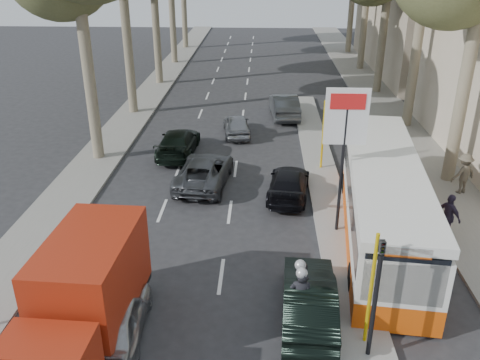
% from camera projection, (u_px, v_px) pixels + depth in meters
% --- Properties ---
extents(ground, '(120.00, 120.00, 0.00)m').
position_uv_depth(ground, '(246.00, 317.00, 14.90)').
color(ground, '#28282B').
rests_on(ground, ground).
extents(sidewalk_right, '(3.20, 70.00, 0.12)m').
position_uv_depth(sidewalk_right, '(375.00, 95.00, 37.24)').
color(sidewalk_right, gray).
rests_on(sidewalk_right, ground).
extents(median_left, '(2.40, 64.00, 0.12)m').
position_uv_depth(median_left, '(159.00, 83.00, 40.65)').
color(median_left, gray).
rests_on(median_left, ground).
extents(traffic_island, '(1.50, 26.00, 0.16)m').
position_uv_depth(traffic_island, '(321.00, 169.00, 24.73)').
color(traffic_island, gray).
rests_on(traffic_island, ground).
extents(billboard, '(1.50, 12.10, 5.60)m').
position_uv_depth(billboard, '(344.00, 141.00, 17.77)').
color(billboard, yellow).
rests_on(billboard, ground).
extents(traffic_light_island, '(0.16, 0.41, 3.60)m').
position_uv_depth(traffic_light_island, '(378.00, 280.00, 12.37)').
color(traffic_light_island, black).
rests_on(traffic_light_island, ground).
extents(silver_hatchback, '(1.64, 3.70, 1.24)m').
position_uv_depth(silver_hatchback, '(118.00, 318.00, 13.91)').
color(silver_hatchback, '#A9ADB1').
rests_on(silver_hatchback, ground).
extents(dark_hatchback, '(1.69, 4.32, 1.40)m').
position_uv_depth(dark_hatchback, '(309.00, 299.00, 14.57)').
color(dark_hatchback, black).
rests_on(dark_hatchback, ground).
extents(queue_car_a, '(2.60, 4.87, 1.30)m').
position_uv_depth(queue_car_a, '(204.00, 171.00, 23.04)').
color(queue_car_a, '#46484D').
rests_on(queue_car_a, ground).
extents(queue_car_b, '(2.15, 4.28, 1.19)m').
position_uv_depth(queue_car_b, '(289.00, 184.00, 21.94)').
color(queue_car_b, black).
rests_on(queue_car_b, ground).
extents(queue_car_c, '(1.89, 3.74, 1.22)m').
position_uv_depth(queue_car_c, '(237.00, 125.00, 29.21)').
color(queue_car_c, gray).
rests_on(queue_car_c, ground).
extents(queue_car_d, '(1.95, 4.60, 1.48)m').
position_uv_depth(queue_car_d, '(284.00, 106.00, 32.35)').
color(queue_car_d, '#46494D').
rests_on(queue_car_d, ground).
extents(queue_car_e, '(1.94, 4.58, 1.32)m').
position_uv_depth(queue_car_e, '(178.00, 142.00, 26.43)').
color(queue_car_e, black).
rests_on(queue_car_e, ground).
extents(red_truck, '(2.35, 5.62, 2.95)m').
position_uv_depth(red_truck, '(86.00, 295.00, 13.34)').
color(red_truck, black).
rests_on(red_truck, ground).
extents(city_bus, '(3.67, 11.48, 2.97)m').
position_uv_depth(city_bus, '(382.00, 197.00, 18.55)').
color(city_bus, '#DD4E0C').
rests_on(city_bus, ground).
extents(motorcycle, '(0.87, 2.43, 2.07)m').
position_uv_depth(motorcycle, '(299.00, 296.00, 14.27)').
color(motorcycle, black).
rests_on(motorcycle, ground).
extents(pedestrian_near, '(0.95, 1.13, 1.74)m').
position_uv_depth(pedestrian_near, '(449.00, 216.00, 18.43)').
color(pedestrian_near, '#382D44').
rests_on(pedestrian_near, sidewalk_right).
extents(pedestrian_far, '(1.28, 0.95, 1.80)m').
position_uv_depth(pedestrian_far, '(463.00, 173.00, 21.87)').
color(pedestrian_far, brown).
rests_on(pedestrian_far, sidewalk_right).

